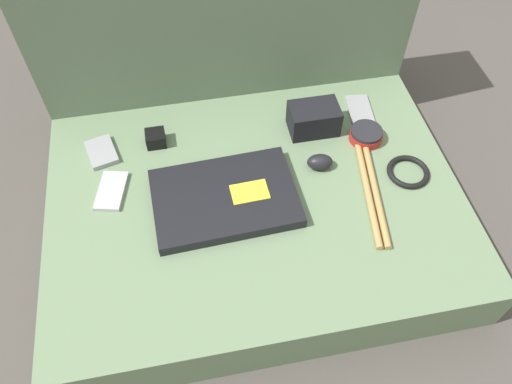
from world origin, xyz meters
TOP-DOWN VIEW (x-y plane):
  - ground_plane at (0.00, 0.00)m, footprint 8.00×8.00m
  - couch_seat at (0.00, 0.00)m, footprint 1.02×0.74m
  - couch_backrest at (0.00, 0.47)m, footprint 1.02×0.20m
  - laptop at (-0.08, 0.00)m, footprint 0.36×0.25m
  - computer_mouse at (0.18, 0.06)m, footprint 0.07×0.05m
  - speaker_puck at (0.33, 0.14)m, footprint 0.09×0.09m
  - phone_silver at (0.35, 0.24)m, footprint 0.08×0.12m
  - phone_black at (-0.37, 0.22)m, footprint 0.09×0.11m
  - phone_small at (-0.35, 0.08)m, footprint 0.09×0.13m
  - camera_pouch at (0.20, 0.20)m, footprint 0.13×0.09m
  - charger_brick at (-0.23, 0.23)m, footprint 0.05×0.05m
  - cable_coil at (0.40, 0.00)m, footprint 0.11×0.11m
  - drumstick_pair at (0.29, -0.01)m, footprint 0.09×0.38m

SIDE VIEW (x-z plane):
  - ground_plane at x=0.00m, z-range 0.00..0.00m
  - couch_seat at x=0.00m, z-range 0.00..0.15m
  - phone_silver at x=0.35m, z-range 0.15..0.16m
  - phone_small at x=-0.35m, z-range 0.15..0.16m
  - phone_black at x=-0.37m, z-range 0.15..0.16m
  - cable_coil at x=0.40m, z-range 0.15..0.16m
  - drumstick_pair at x=0.29m, z-range 0.15..0.17m
  - laptop at x=-0.08m, z-range 0.15..0.18m
  - speaker_puck at x=0.33m, z-range 0.15..0.18m
  - charger_brick at x=-0.23m, z-range 0.15..0.19m
  - computer_mouse at x=0.18m, z-range 0.15..0.19m
  - camera_pouch at x=0.20m, z-range 0.15..0.23m
  - couch_backrest at x=0.00m, z-range 0.00..0.57m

